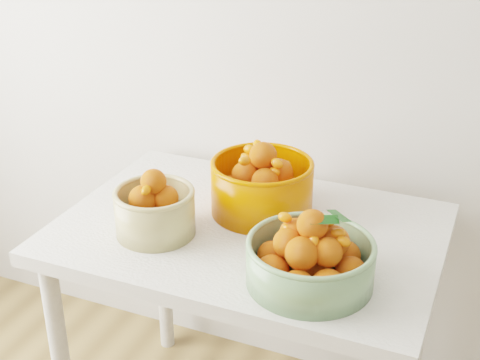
{
  "coord_description": "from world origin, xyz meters",
  "views": [
    {
      "loc": [
        0.2,
        0.17,
        1.63
      ],
      "look_at": [
        -0.37,
        1.53,
        0.92
      ],
      "focal_mm": 50.0,
      "sensor_mm": 36.0,
      "label": 1
    }
  ],
  "objects_px": {
    "bowl_green": "(310,258)",
    "bowl_orange": "(262,185)",
    "bowl_cream": "(155,210)",
    "table": "(249,258)"
  },
  "relations": [
    {
      "from": "table",
      "to": "bowl_orange",
      "type": "height_order",
      "value": "bowl_orange"
    },
    {
      "from": "bowl_green",
      "to": "bowl_orange",
      "type": "xyz_separation_m",
      "value": [
        -0.23,
        0.28,
        0.02
      ]
    },
    {
      "from": "bowl_cream",
      "to": "bowl_green",
      "type": "height_order",
      "value": "bowl_green"
    },
    {
      "from": "bowl_orange",
      "to": "bowl_cream",
      "type": "bearing_deg",
      "value": -133.88
    },
    {
      "from": "bowl_cream",
      "to": "bowl_green",
      "type": "distance_m",
      "value": 0.44
    },
    {
      "from": "bowl_cream",
      "to": "bowl_green",
      "type": "relative_size",
      "value": 0.73
    },
    {
      "from": "bowl_orange",
      "to": "table",
      "type": "bearing_deg",
      "value": -89.13
    },
    {
      "from": "bowl_cream",
      "to": "bowl_orange",
      "type": "distance_m",
      "value": 0.3
    },
    {
      "from": "bowl_green",
      "to": "bowl_orange",
      "type": "relative_size",
      "value": 1.08
    },
    {
      "from": "table",
      "to": "bowl_orange",
      "type": "bearing_deg",
      "value": 90.87
    }
  ]
}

